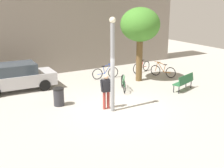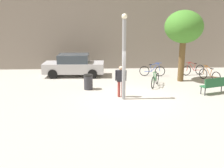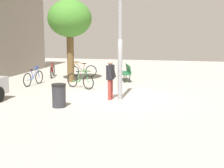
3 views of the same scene
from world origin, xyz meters
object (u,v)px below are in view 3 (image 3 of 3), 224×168
(park_bench, at_px, (127,71))
(bicycle_blue, at_px, (34,78))
(lamppost, at_px, (120,44))
(bicycle_red, at_px, (52,71))
(plaza_tree, at_px, (70,20))
(trash_bin, at_px, (59,95))
(person_by_lamppost, at_px, (110,77))
(bicycle_orange, at_px, (82,71))
(bicycle_green, at_px, (80,81))

(park_bench, height_order, bicycle_blue, bicycle_blue)
(lamppost, xyz_separation_m, bicycle_red, (5.54, 5.41, -1.91))
(plaza_tree, bearing_deg, lamppost, -138.04)
(park_bench, distance_m, bicycle_blue, 5.18)
(park_bench, relative_size, trash_bin, 1.88)
(person_by_lamppost, bearing_deg, park_bench, 3.42)
(person_by_lamppost, relative_size, bicycle_orange, 1.00)
(bicycle_green, xyz_separation_m, bicycle_orange, (3.87, 1.20, 0.00))
(park_bench, distance_m, trash_bin, 7.09)
(person_by_lamppost, xyz_separation_m, bicycle_orange, (6.14, 3.29, -0.58))
(bicycle_green, bearing_deg, bicycle_blue, 82.37)
(bicycle_orange, bearing_deg, trash_bin, -167.73)
(lamppost, distance_m, bicycle_orange, 7.30)
(person_by_lamppost, distance_m, trash_bin, 2.42)
(person_by_lamppost, height_order, bicycle_blue, person_by_lamppost)
(person_by_lamppost, distance_m, plaza_tree, 5.89)
(person_by_lamppost, xyz_separation_m, park_bench, (5.21, 0.31, -0.42))
(lamppost, distance_m, bicycle_green, 3.79)
(park_bench, xyz_separation_m, bicycle_green, (-2.94, 1.78, -0.16))
(bicycle_red, bearing_deg, bicycle_blue, -175.60)
(bicycle_green, height_order, bicycle_orange, same)
(lamppost, distance_m, bicycle_blue, 6.07)
(lamppost, bearing_deg, bicycle_blue, 64.07)
(bicycle_red, bearing_deg, plaza_tree, -129.79)
(trash_bin, bearing_deg, bicycle_green, 7.38)
(lamppost, xyz_separation_m, person_by_lamppost, (-0.12, 0.38, -1.33))
(park_bench, xyz_separation_m, plaza_tree, (-1.00, 2.99, 2.89))
(bicycle_green, height_order, bicycle_blue, same)
(bicycle_green, height_order, bicycle_red, same)
(park_bench, bearing_deg, trash_bin, 169.81)
(lamppost, distance_m, bicycle_red, 7.97)
(bicycle_red, bearing_deg, park_bench, -95.32)
(park_bench, relative_size, bicycle_green, 1.01)
(person_by_lamppost, relative_size, bicycle_green, 1.01)
(plaza_tree, bearing_deg, bicycle_red, 50.21)
(plaza_tree, height_order, trash_bin, plaza_tree)
(plaza_tree, xyz_separation_m, bicycle_green, (-1.94, -1.21, -3.05))
(park_bench, distance_m, bicycle_green, 3.44)
(bicycle_green, relative_size, bicycle_blue, 0.92)
(person_by_lamppost, bearing_deg, bicycle_red, 41.68)
(bicycle_green, distance_m, trash_bin, 4.07)
(bicycle_orange, distance_m, bicycle_blue, 3.82)
(bicycle_red, relative_size, bicycle_blue, 0.97)
(bicycle_green, bearing_deg, person_by_lamppost, -137.38)
(person_by_lamppost, distance_m, park_bench, 5.24)
(lamppost, height_order, plaza_tree, plaza_tree)
(bicycle_green, height_order, trash_bin, bicycle_green)
(bicycle_orange, bearing_deg, park_bench, -107.26)
(lamppost, distance_m, trash_bin, 3.28)
(bicycle_green, xyz_separation_m, trash_bin, (-4.04, -0.52, 0.06))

